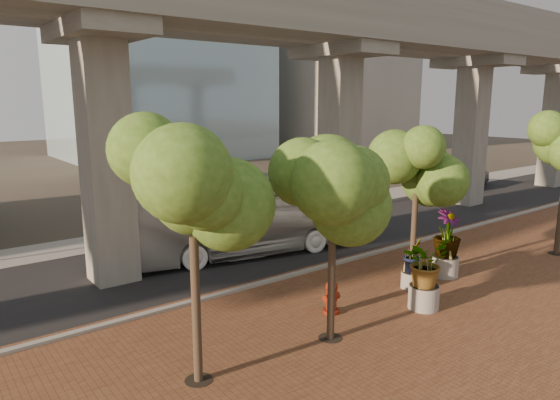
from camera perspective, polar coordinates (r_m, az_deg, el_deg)
ground at (r=21.66m, az=-1.32°, el=-7.22°), size 160.00×160.00×0.00m
brick_plaza at (r=16.35m, az=15.99°, el=-13.94°), size 70.00×13.00×0.06m
asphalt_road at (r=23.22m, az=-4.25°, el=-5.91°), size 90.00×8.00×0.04m
curb_strip at (r=20.14m, az=2.08°, el=-8.44°), size 70.00×0.25×0.16m
far_sidewalk at (r=27.82m, az=-10.49°, el=-3.15°), size 90.00×3.00×0.06m
transit_viaduct at (r=22.19m, az=-4.53°, el=12.32°), size 72.00×5.60×12.40m
midrise_block at (r=72.82m, az=6.35°, el=15.26°), size 18.00×16.00×24.00m
transit_bus at (r=22.38m, az=-4.87°, el=-2.07°), size 12.68×5.34×3.44m
parked_car at (r=43.07m, az=21.04°, el=2.47°), size 5.34×3.30×1.66m
fire_hydrant at (r=16.58m, az=5.90°, el=-10.94°), size 0.58×0.52×1.16m
planter_front at (r=17.21m, az=16.30°, el=-7.17°), size 2.25×2.25×2.47m
planter_right at (r=20.54m, az=18.55°, el=-3.96°), size 2.50×2.50×2.67m
planter_left at (r=19.01m, az=14.96°, el=-6.35°), size 1.77×1.77×1.94m
street_tree_far_west at (r=11.62m, az=-10.02°, el=1.07°), size 3.79×3.79×6.54m
street_tree_near_west at (r=13.86m, az=6.10°, el=-0.22°), size 3.56×3.56×5.71m
street_tree_near_east at (r=19.64m, az=15.42°, el=3.85°), size 3.54×3.54×6.04m
streetlamp_east at (r=30.26m, az=4.69°, el=7.53°), size 0.42×1.22×8.41m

